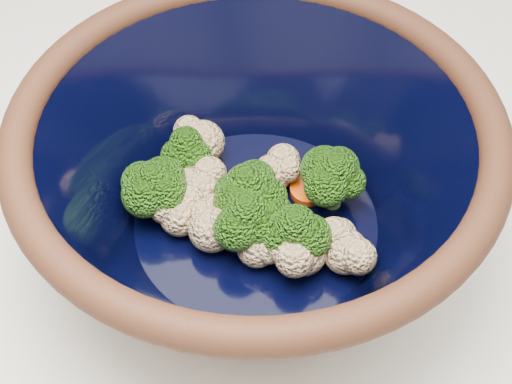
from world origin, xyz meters
TOP-DOWN VIEW (x-y plane):
  - mixing_bowl at (-0.11, 0.03)m, footprint 0.33×0.33m
  - vegetable_pile at (-0.11, 0.02)m, footprint 0.17×0.11m

SIDE VIEW (x-z plane):
  - vegetable_pile at x=-0.11m, z-range 0.93..0.98m
  - mixing_bowl at x=-0.11m, z-range 0.91..1.04m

